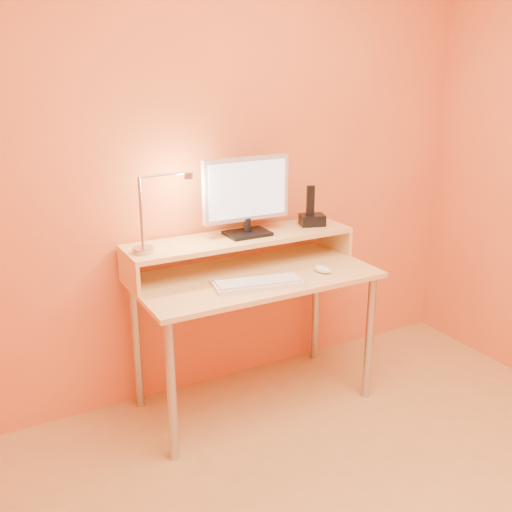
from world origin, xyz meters
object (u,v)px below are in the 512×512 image
monitor_panel (246,189)px  mouse (322,269)px  lamp_base (143,250)px  phone_dock (312,220)px  keyboard (258,284)px  remote_control (220,286)px

monitor_panel → mouse: (0.27, -0.30, -0.38)m
lamp_base → phone_dock: (0.96, 0.03, 0.02)m
monitor_panel → keyboard: monitor_panel is taller
lamp_base → keyboard: size_ratio=0.24×
monitor_panel → mouse: bearing=-47.7°
monitor_panel → remote_control: (-0.27, -0.25, -0.39)m
remote_control → phone_dock: bearing=23.7°
monitor_panel → phone_dock: size_ratio=3.62×
mouse → remote_control: 0.54m
phone_dock → lamp_base: bearing=-160.1°
phone_dock → remote_control: bearing=-142.1°
monitor_panel → remote_control: size_ratio=2.53×
phone_dock → keyboard: phone_dock is taller
phone_dock → remote_control: phone_dock is taller
mouse → monitor_panel: bearing=122.5°
phone_dock → remote_control: (-0.67, -0.24, -0.18)m
mouse → remote_control: mouse is taller
lamp_base → phone_dock: size_ratio=0.77×
mouse → remote_control: size_ratio=0.56×
phone_dock → keyboard: size_ratio=0.31×
remote_control → monitor_panel: bearing=46.8°
lamp_base → phone_dock: bearing=1.8°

